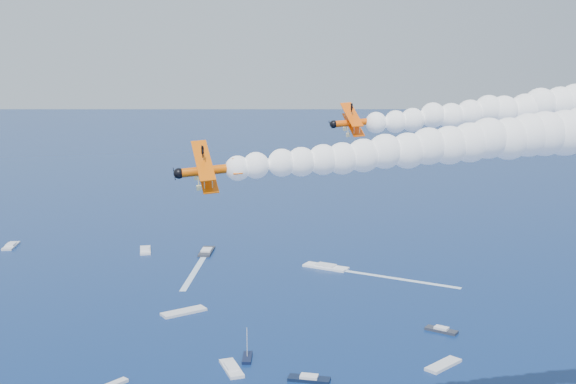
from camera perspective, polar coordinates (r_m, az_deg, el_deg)
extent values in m
cube|color=white|center=(244.01, 2.96, -5.85)|extent=(15.07, 12.70, 0.70)
cube|color=#282B36|center=(264.34, -6.36, -4.62)|extent=(6.47, 13.93, 0.70)
cube|color=silver|center=(173.08, 12.01, -13.04)|extent=(10.05, 8.74, 0.70)
cube|color=silver|center=(204.15, -8.12, -9.23)|extent=(12.84, 9.21, 0.70)
cube|color=black|center=(173.39, -3.20, -12.78)|extent=(2.88, 6.66, 0.70)
cube|color=silver|center=(168.17, -4.42, -13.55)|extent=(5.42, 10.61, 0.70)
cube|color=silver|center=(164.83, -13.31, -14.33)|extent=(5.41, 5.18, 0.70)
cube|color=silver|center=(289.04, -20.79, -3.95)|extent=(4.12, 11.68, 0.70)
cube|color=black|center=(162.78, 1.65, -14.37)|extent=(9.54, 5.72, 0.70)
cube|color=silver|center=(269.20, -11.06, -4.48)|extent=(4.52, 11.67, 0.70)
cube|color=#2A2D38|center=(193.22, 11.86, -10.50)|extent=(7.98, 7.29, 0.70)
cube|color=white|center=(234.22, 8.85, -6.74)|extent=(32.06, 23.75, 0.04)
cube|color=white|center=(240.07, -7.35, -6.28)|extent=(8.33, 37.80, 0.04)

